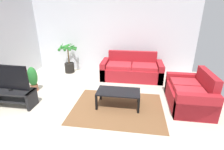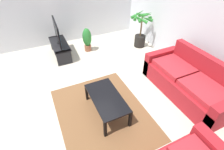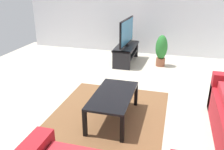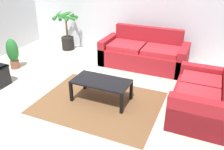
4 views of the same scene
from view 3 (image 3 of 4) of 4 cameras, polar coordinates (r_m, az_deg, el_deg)
The scene contains 7 objects.
ground_plane at distance 4.18m, azimuth -3.38°, elevation -5.77°, with size 6.60×6.60×0.00m, color beige.
wall_left at distance 6.64m, azimuth 4.93°, elevation 16.75°, with size 0.06×6.00×2.70m, color silver.
tv_stand at distance 5.92m, azimuth 3.39°, elevation 5.65°, with size 1.10×0.45×0.43m.
tv at distance 5.81m, azimuth 3.52°, elevation 10.25°, with size 1.08×0.10×0.65m.
coffee_table at distance 3.45m, azimuth 0.30°, elevation -5.33°, with size 1.05×0.55×0.41m.
area_rug at distance 3.65m, azimuth -1.25°, elevation -10.08°, with size 2.20×1.70×0.01m, color brown.
potted_plant_small at distance 5.75m, azimuth 11.65°, elevation 5.90°, with size 0.27×0.27×0.74m.
Camera 3 is at (3.50, 1.21, 1.94)m, focal length 38.44 mm.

